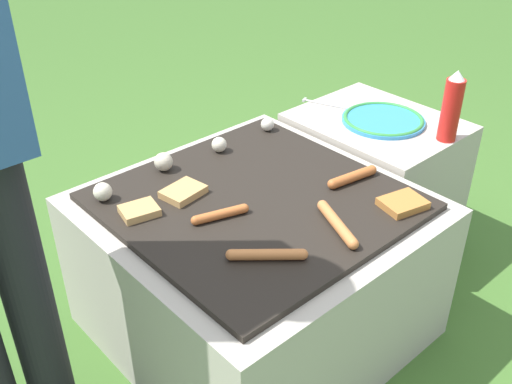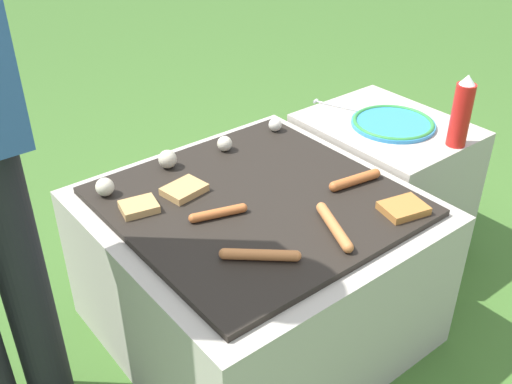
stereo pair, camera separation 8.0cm
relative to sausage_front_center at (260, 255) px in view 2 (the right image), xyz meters
name	(u,v)px [view 2 (the right image)]	position (x,y,z in m)	size (l,w,h in m)	color
ground_plane	(256,325)	(0.15, 0.21, -0.47)	(14.00, 14.00, 0.00)	#3D6628
grill	(256,267)	(0.15, 0.21, -0.24)	(0.80, 0.80, 0.46)	#B2AA9E
side_ledge	(381,183)	(0.78, 0.29, -0.24)	(0.43, 0.52, 0.46)	#B2AA9E
sausage_front_right	(334,226)	(0.21, -0.03, 0.00)	(0.09, 0.18, 0.03)	#C6753D
sausage_back_right	(218,213)	(0.03, 0.20, 0.00)	(0.15, 0.06, 0.02)	#B7602D
sausage_mid_left	(355,180)	(0.41, 0.09, 0.00)	(0.17, 0.05, 0.03)	#B7602D
sausage_front_center	(260,255)	(0.00, 0.00, 0.00)	(0.15, 0.13, 0.03)	#C6753D
bread_slice_left	(184,190)	(0.02, 0.35, 0.00)	(0.12, 0.10, 0.02)	tan
bread_slice_center	(403,208)	(0.41, -0.08, 0.00)	(0.13, 0.11, 0.02)	#B27033
bread_slice_right	(139,207)	(-0.11, 0.35, 0.00)	(0.10, 0.09, 0.02)	tan
mushroom_row	(185,156)	(0.11, 0.48, 0.01)	(0.65, 0.08, 0.05)	beige
plate_colorful	(393,123)	(0.78, 0.27, 0.00)	(0.27, 0.27, 0.02)	#338CCC
condiment_bottle	(461,112)	(0.82, 0.06, 0.10)	(0.06, 0.06, 0.23)	red
fork_utensil	(338,106)	(0.74, 0.49, -0.01)	(0.09, 0.20, 0.01)	silver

